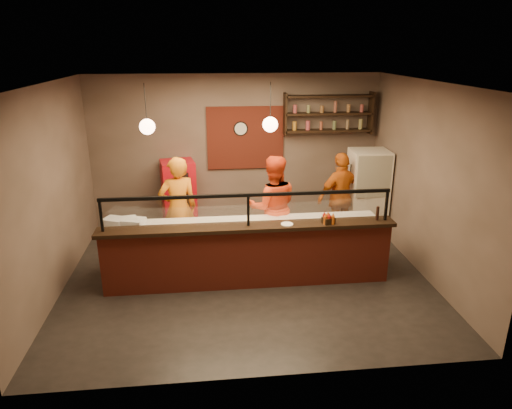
{
  "coord_description": "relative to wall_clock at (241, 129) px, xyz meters",
  "views": [
    {
      "loc": [
        -0.59,
        -6.91,
        3.74
      ],
      "look_at": [
        0.19,
        0.3,
        1.19
      ],
      "focal_mm": 32.0,
      "sensor_mm": 36.0,
      "label": 1
    }
  ],
  "objects": [
    {
      "name": "cook_right",
      "position": [
        1.89,
        -1.06,
        -1.21
      ],
      "size": [
        1.13,
        0.75,
        1.79
      ],
      "primitive_type": "imported",
      "rotation": [
        0.0,
        0.0,
        3.47
      ],
      "color": "#C65912",
      "rests_on": "floor"
    },
    {
      "name": "wall_clock",
      "position": [
        0.0,
        0.0,
        0.0
      ],
      "size": [
        0.3,
        0.04,
        0.3
      ],
      "primitive_type": "cylinder",
      "rotation": [
        1.57,
        0.0,
        0.0
      ],
      "color": "black",
      "rests_on": "wall_back"
    },
    {
      "name": "pendant_left",
      "position": [
        -1.6,
        -2.26,
        0.45
      ],
      "size": [
        0.24,
        0.24,
        0.77
      ],
      "color": "black",
      "rests_on": "ceiling"
    },
    {
      "name": "wall_right",
      "position": [
        2.9,
        -2.46,
        -0.5
      ],
      "size": [
        0.0,
        5.0,
        5.0
      ],
      "primitive_type": "plane",
      "rotation": [
        1.57,
        0.0,
        -1.57
      ],
      "color": "#735E55",
      "rests_on": "floor"
    },
    {
      "name": "floor",
      "position": [
        -0.1,
        -2.46,
        -2.1
      ],
      "size": [
        6.0,
        6.0,
        0.0
      ],
      "primitive_type": "plane",
      "color": "black",
      "rests_on": "ground"
    },
    {
      "name": "cook_mid",
      "position": [
        0.44,
        -1.66,
        -1.15
      ],
      "size": [
        0.93,
        0.73,
        1.91
      ],
      "primitive_type": "imported",
      "rotation": [
        0.0,
        0.0,
        3.13
      ],
      "color": "red",
      "rests_on": "floor"
    },
    {
      "name": "small_plate",
      "position": [
        0.51,
        -2.79,
        -1.03
      ],
      "size": [
        0.21,
        0.21,
        0.01
      ],
      "primitive_type": "cylinder",
      "rotation": [
        0.0,
        0.0,
        -0.09
      ],
      "color": "white",
      "rests_on": "counter_ledge"
    },
    {
      "name": "pepper_mill",
      "position": [
        1.99,
        -2.75,
        -0.93
      ],
      "size": [
        0.06,
        0.06,
        0.22
      ],
      "primitive_type": "cylinder",
      "rotation": [
        0.0,
        0.0,
        0.4
      ],
      "color": "black",
      "rests_on": "counter_ledge"
    },
    {
      "name": "brick_patch",
      "position": [
        0.1,
        0.01,
        -0.2
      ],
      "size": [
        1.6,
        0.04,
        1.3
      ],
      "primitive_type": "cube",
      "color": "maroon",
      "rests_on": "wall_back"
    },
    {
      "name": "wall_back",
      "position": [
        -0.1,
        0.04,
        -0.5
      ],
      "size": [
        6.0,
        0.0,
        6.0
      ],
      "primitive_type": "plane",
      "rotation": [
        1.57,
        0.0,
        0.0
      ],
      "color": "#735E55",
      "rests_on": "floor"
    },
    {
      "name": "condiment_caddy",
      "position": [
        1.17,
        -2.81,
        -0.99
      ],
      "size": [
        0.22,
        0.19,
        0.1
      ],
      "primitive_type": "cube",
      "rotation": [
        0.0,
        0.0,
        0.33
      ],
      "color": "black",
      "rests_on": "counter_ledge"
    },
    {
      "name": "wall_left",
      "position": [
        -3.1,
        -2.46,
        -0.5
      ],
      "size": [
        0.0,
        5.0,
        5.0
      ],
      "primitive_type": "plane",
      "rotation": [
        1.57,
        0.0,
        1.57
      ],
      "color": "#735E55",
      "rests_on": "floor"
    },
    {
      "name": "rolling_pin",
      "position": [
        -2.1,
        -2.23,
        -1.17
      ],
      "size": [
        0.37,
        0.08,
        0.06
      ],
      "primitive_type": "cylinder",
      "rotation": [
        0.0,
        1.57,
        -0.06
      ],
      "color": "yellow",
      "rests_on": "worktop"
    },
    {
      "name": "service_counter",
      "position": [
        -0.1,
        -2.76,
        -1.6
      ],
      "size": [
        4.6,
        0.25,
        1.0
      ],
      "primitive_type": "cube",
      "color": "maroon",
      "rests_on": "floor"
    },
    {
      "name": "prep_tub_a",
      "position": [
        -2.25,
        -2.22,
        -1.12
      ],
      "size": [
        0.4,
        0.37,
        0.16
      ],
      "primitive_type": "cube",
      "rotation": [
        0.0,
        0.0,
        -0.4
      ],
      "color": "silver",
      "rests_on": "worktop"
    },
    {
      "name": "red_cooler",
      "position": [
        -1.32,
        -0.31,
        -1.34
      ],
      "size": [
        0.75,
        0.71,
        1.52
      ],
      "primitive_type": "cube",
      "rotation": [
        0.0,
        0.0,
        0.19
      ],
      "color": "#AD0B16",
      "rests_on": "floor"
    },
    {
      "name": "worktop",
      "position": [
        -0.1,
        -2.26,
        -1.23
      ],
      "size": [
        4.6,
        0.75,
        0.05
      ],
      "primitive_type": "cube",
      "color": "silver",
      "rests_on": "worktop_cabinet"
    },
    {
      "name": "prep_tub_b",
      "position": [
        -2.06,
        -2.21,
        -1.12
      ],
      "size": [
        0.35,
        0.3,
        0.15
      ],
      "primitive_type": "cube",
      "rotation": [
        0.0,
        0.0,
        0.2
      ],
      "color": "silver",
      "rests_on": "worktop"
    },
    {
      "name": "cook_left",
      "position": [
        -1.25,
        -1.57,
        -1.15
      ],
      "size": [
        0.8,
        0.63,
        1.91
      ],
      "primitive_type": "imported",
      "rotation": [
        0.0,
        0.0,
        3.43
      ],
      "color": "orange",
      "rests_on": "floor"
    },
    {
      "name": "fridge",
      "position": [
        2.5,
        -0.85,
        -1.22
      ],
      "size": [
        0.77,
        0.72,
        1.77
      ],
      "primitive_type": "cube",
      "rotation": [
        0.0,
        0.0,
        -0.04
      ],
      "color": "beige",
      "rests_on": "floor"
    },
    {
      "name": "wall_shelving",
      "position": [
        1.8,
        -0.14,
        0.3
      ],
      "size": [
        1.84,
        0.28,
        0.85
      ],
      "color": "black",
      "rests_on": "wall_back"
    },
    {
      "name": "worktop_cabinet",
      "position": [
        -0.1,
        -2.26,
        -1.68
      ],
      "size": [
        4.6,
        0.75,
        0.85
      ],
      "primitive_type": "cube",
      "color": "gray",
      "rests_on": "floor"
    },
    {
      "name": "prep_tub_c",
      "position": [
        -1.93,
        -2.31,
        -1.12
      ],
      "size": [
        0.4,
        0.36,
        0.17
      ],
      "primitive_type": "cube",
      "rotation": [
        0.0,
        0.0,
        -0.3
      ],
      "color": "silver",
      "rests_on": "worktop"
    },
    {
      "name": "counter_ledge",
      "position": [
        -0.1,
        -2.76,
        -1.07
      ],
      "size": [
        4.7,
        0.37,
        0.06
      ],
      "primitive_type": "cube",
      "color": "black",
      "rests_on": "service_counter"
    },
    {
      "name": "ceiling",
      "position": [
        -0.1,
        -2.46,
        1.1
      ],
      "size": [
        6.0,
        6.0,
        0.0
      ],
      "primitive_type": "plane",
      "rotation": [
        3.14,
        0.0,
        0.0
      ],
      "color": "#3B322D",
      "rests_on": "wall_back"
    },
    {
      "name": "pendant_right",
      "position": [
        0.3,
        -2.26,
        0.45
      ],
      "size": [
        0.24,
        0.24,
        0.77
      ],
      "color": "black",
      "rests_on": "ceiling"
    },
    {
      "name": "pizza_dough",
      "position": [
        0.11,
        -2.19,
        -1.19
      ],
      "size": [
        0.62,
        0.62,
        0.01
      ],
      "primitive_type": "cylinder",
      "rotation": [
        0.0,
        0.0,
        0.32
      ],
      "color": "beige",
      "rests_on": "worktop"
    },
    {
      "name": "sneeze_guard",
      "position": [
        -0.1,
        -2.76,
        -0.73
      ],
      "size": [
        4.5,
        0.05,
        0.52
      ],
      "color": "white",
      "rests_on": "counter_ledge"
    },
    {
      "name": "wall_front",
      "position": [
        -0.1,
        -4.96,
        -0.5
      ],
      "size": [
        6.0,
        0.0,
        6.0
      ],
      "primitive_type": "plane",
      "rotation": [
        -1.57,
        0.0,
        0.0
      ],
      "color": "#735E55",
      "rests_on": "floor"
    }
  ]
}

